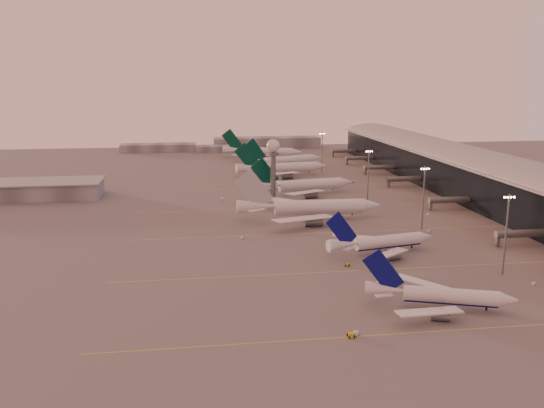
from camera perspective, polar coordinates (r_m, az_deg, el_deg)
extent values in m
plane|color=#575454|center=(168.84, 4.36, -7.94)|extent=(700.00, 700.00, 0.00)
cube|color=gold|center=(148.09, 19.07, -11.63)|extent=(180.00, 0.25, 0.02)
cube|color=gold|center=(186.28, 12.78, -6.25)|extent=(180.00, 0.25, 0.02)
cube|color=gold|center=(226.98, 8.77, -2.70)|extent=(180.00, 0.25, 0.02)
cube|color=gold|center=(269.05, 6.00, -0.23)|extent=(180.00, 0.25, 0.02)
cube|color=gold|center=(316.74, 3.80, 1.73)|extent=(180.00, 0.25, 0.02)
cube|color=black|center=(304.70, 19.96, 2.30)|extent=(36.00, 360.00, 18.00)
cylinder|color=gray|center=(303.36, 20.08, 3.97)|extent=(10.08, 360.00, 10.08)
cube|color=gray|center=(303.33, 20.08, 4.01)|extent=(40.00, 362.00, 0.80)
cylinder|color=#595C61|center=(223.40, 23.75, -2.68)|extent=(22.00, 2.80, 2.80)
cube|color=#595C61|center=(218.91, 21.47, -3.41)|extent=(1.20, 1.20, 4.40)
cylinder|color=#595C61|center=(272.82, 17.40, 0.40)|extent=(22.00, 2.80, 2.80)
cube|color=#595C61|center=(269.15, 15.45, -0.14)|extent=(1.20, 1.20, 4.40)
cylinder|color=#595C61|center=(323.24, 13.18, 2.45)|extent=(22.00, 2.80, 2.80)
cube|color=#595C61|center=(320.16, 11.49, 2.02)|extent=(1.20, 1.20, 4.40)
cylinder|color=#595C61|center=(362.14, 10.78, 3.61)|extent=(22.00, 2.80, 2.80)
cube|color=#595C61|center=(359.39, 9.26, 3.23)|extent=(1.20, 1.20, 4.40)
cylinder|color=#595C61|center=(401.67, 8.85, 4.53)|extent=(22.00, 2.80, 2.80)
cube|color=#595C61|center=(399.18, 7.47, 4.19)|extent=(1.20, 1.20, 4.40)
cylinder|color=#595C61|center=(439.73, 7.34, 5.25)|extent=(22.00, 2.80, 2.80)
cube|color=#595C61|center=(437.47, 6.06, 4.94)|extent=(1.20, 1.20, 4.40)
cube|color=slate|center=(311.22, -23.90, 1.24)|extent=(80.00, 25.00, 8.00)
cube|color=gray|center=(310.51, -23.96, 2.00)|extent=(82.00, 27.00, 0.60)
cylinder|color=#595C61|center=(281.36, 0.11, 2.67)|extent=(2.60, 2.60, 22.00)
cylinder|color=#595C61|center=(279.65, 0.11, 5.00)|extent=(5.20, 5.20, 1.20)
sphere|color=silver|center=(279.17, 0.11, 5.79)|extent=(6.40, 6.40, 6.40)
cylinder|color=#595C61|center=(278.76, 0.11, 6.55)|extent=(0.16, 0.16, 2.00)
cylinder|color=#595C61|center=(186.09, 22.16, -2.88)|extent=(0.56, 0.56, 25.00)
cube|color=#595C61|center=(183.49, 22.47, 0.74)|extent=(3.60, 0.25, 0.25)
sphere|color=#FFEABF|center=(182.81, 22.05, 0.61)|extent=(0.56, 0.56, 0.56)
sphere|color=#FFEABF|center=(183.31, 22.32, 0.62)|extent=(0.56, 0.56, 0.56)
sphere|color=#FFEABF|center=(183.82, 22.59, 0.62)|extent=(0.56, 0.56, 0.56)
sphere|color=#FFEABF|center=(184.33, 22.86, 0.63)|extent=(0.56, 0.56, 0.56)
cylinder|color=#595C61|center=(232.57, 14.77, 0.56)|extent=(0.56, 0.56, 25.00)
cube|color=#595C61|center=(230.49, 14.94, 3.48)|extent=(3.60, 0.25, 0.25)
sphere|color=#FFEABF|center=(229.97, 14.59, 3.38)|extent=(0.56, 0.56, 0.56)
sphere|color=#FFEABF|center=(230.35, 14.82, 3.38)|extent=(0.56, 0.56, 0.56)
sphere|color=#FFEABF|center=(230.74, 15.05, 3.38)|extent=(0.56, 0.56, 0.56)
sphere|color=#FFEABF|center=(231.14, 15.27, 3.39)|extent=(0.56, 0.56, 0.56)
cylinder|color=#595C61|center=(281.55, 9.52, 2.82)|extent=(0.56, 0.56, 25.00)
cube|color=#595C61|center=(279.83, 9.61, 5.24)|extent=(3.60, 0.25, 0.25)
sphere|color=#FFEABF|center=(279.43, 9.31, 5.16)|extent=(0.56, 0.56, 0.56)
sphere|color=#FFEABF|center=(279.73, 9.51, 5.16)|extent=(0.56, 0.56, 0.56)
sphere|color=#FFEABF|center=(280.03, 9.70, 5.16)|extent=(0.56, 0.56, 0.56)
sphere|color=#FFEABF|center=(280.34, 9.90, 5.16)|extent=(0.56, 0.56, 0.56)
cylinder|color=#595C61|center=(366.91, 4.97, 5.15)|extent=(0.56, 0.56, 25.00)
cube|color=#595C61|center=(365.59, 5.01, 7.02)|extent=(3.60, 0.25, 0.25)
sphere|color=#FFEABF|center=(365.29, 4.78, 6.95)|extent=(0.56, 0.56, 0.56)
sphere|color=#FFEABF|center=(365.52, 4.93, 6.96)|extent=(0.56, 0.56, 0.56)
sphere|color=#FFEABF|center=(365.75, 5.09, 6.96)|extent=(0.56, 0.56, 0.56)
sphere|color=#FFEABF|center=(365.98, 5.24, 6.96)|extent=(0.56, 0.56, 0.56)
cube|color=slate|center=(478.29, -11.18, 5.51)|extent=(60.00, 18.00, 6.00)
cube|color=slate|center=(491.73, -0.55, 6.10)|extent=(90.00, 20.00, 9.00)
cube|color=slate|center=(468.44, -5.10, 5.49)|extent=(40.00, 15.00, 5.00)
cylinder|color=silver|center=(156.55, 17.26, -8.88)|extent=(23.57, 11.72, 4.02)
cylinder|color=#070A63|center=(156.87, 17.23, -9.19)|extent=(22.74, 10.51, 2.89)
cone|color=silver|center=(158.73, 22.38, -8.98)|extent=(5.65, 5.32, 4.02)
cone|color=silver|center=(155.41, 11.06, -8.50)|extent=(10.67, 7.11, 4.02)
cube|color=silver|center=(147.11, 15.33, -10.45)|extent=(17.46, 6.38, 1.26)
cylinder|color=slate|center=(150.22, 16.34, -10.79)|extent=(5.18, 4.00, 2.61)
cube|color=slate|center=(149.78, 16.37, -10.39)|extent=(0.39, 0.36, 1.61)
cube|color=silver|center=(165.50, 14.90, -7.82)|extent=(14.42, 15.28, 1.26)
cylinder|color=slate|center=(164.18, 15.92, -8.73)|extent=(5.18, 4.00, 2.61)
cube|color=slate|center=(163.78, 15.95, -8.36)|extent=(0.39, 0.36, 1.61)
cube|color=#070A63|center=(153.73, 10.95, -6.76)|extent=(10.50, 4.06, 11.97)
cube|color=silver|center=(151.11, 11.05, -9.07)|extent=(4.73, 2.21, 0.26)
cube|color=silver|center=(159.66, 11.09, -7.89)|extent=(4.42, 4.46, 0.26)
cylinder|color=black|center=(158.78, 20.46, -9.88)|extent=(0.53, 0.53, 1.06)
cylinder|color=black|center=(159.48, 16.43, -9.47)|extent=(1.27, 0.89, 1.16)
cylinder|color=black|center=(155.18, 16.56, -10.10)|extent=(1.27, 0.89, 1.16)
cylinder|color=silver|center=(200.94, 11.47, -3.78)|extent=(25.15, 9.37, 4.23)
cylinder|color=#070A63|center=(201.20, 11.46, -4.04)|extent=(24.42, 8.11, 3.04)
cone|color=silver|center=(208.94, 14.94, -3.33)|extent=(5.59, 5.14, 4.23)
cone|color=silver|center=(192.33, 7.00, -4.19)|extent=(11.07, 6.33, 4.23)
cube|color=silver|center=(189.60, 11.54, -5.00)|extent=(16.40, 14.76, 1.33)
cylinder|color=slate|center=(193.71, 11.90, -5.24)|extent=(5.28, 3.70, 2.75)
cube|color=slate|center=(193.36, 11.91, -4.90)|extent=(0.38, 0.34, 1.69)
cube|color=silver|center=(206.74, 8.51, -3.42)|extent=(18.41, 8.89, 1.33)
cylinder|color=slate|center=(206.66, 9.56, -4.02)|extent=(5.28, 3.70, 2.75)
cube|color=slate|center=(206.33, 9.57, -3.70)|extent=(0.38, 0.34, 1.69)
cube|color=#070A63|center=(190.68, 6.90, -2.70)|extent=(11.42, 2.83, 12.59)
cube|color=silver|center=(188.26, 7.68, -4.54)|extent=(4.89, 4.39, 0.28)
cube|color=silver|center=(196.41, 6.37, -3.79)|extent=(5.10, 2.90, 0.28)
cylinder|color=black|center=(206.74, 13.67, -4.26)|extent=(0.56, 0.56, 1.11)
cylinder|color=black|center=(202.71, 10.59, -4.43)|extent=(1.31, 0.80, 1.22)
cylinder|color=black|center=(198.73, 11.32, -4.81)|extent=(1.31, 0.80, 1.22)
cylinder|color=silver|center=(243.93, 4.69, -0.54)|extent=(38.00, 7.02, 5.91)
cylinder|color=silver|center=(244.23, 4.68, -0.85)|extent=(37.19, 5.34, 4.26)
cone|color=silver|center=(249.24, 9.79, -0.40)|extent=(7.49, 6.12, 5.91)
cone|color=silver|center=(240.06, -1.61, -0.53)|extent=(16.03, 6.37, 5.91)
cube|color=silver|center=(227.48, 3.17, -1.74)|extent=(27.13, 17.68, 1.76)
cylinder|color=slate|center=(232.41, 4.12, -2.06)|extent=(7.43, 4.06, 3.84)
cube|color=slate|center=(232.08, 4.12, -1.73)|extent=(0.29, 0.25, 2.36)
cube|color=silver|center=(257.72, 2.00, -0.04)|extent=(26.71, 18.91, 1.76)
cylinder|color=slate|center=(255.38, 3.13, -0.72)|extent=(7.43, 4.06, 3.84)
cube|color=slate|center=(255.07, 3.14, -0.42)|extent=(0.29, 0.25, 2.36)
cube|color=#A0A2A7|center=(238.53, -1.81, 1.10)|extent=(16.39, 0.81, 17.55)
cube|color=silver|center=(232.90, -1.53, -0.90)|extent=(7.80, 5.52, 0.24)
cube|color=silver|center=(247.12, -1.83, -0.12)|extent=(7.76, 5.83, 0.24)
cylinder|color=black|center=(247.91, 7.94, -1.27)|extent=(0.48, 0.48, 0.95)
cylinder|color=black|center=(246.19, 3.88, -1.26)|extent=(1.06, 0.51, 1.05)
cylinder|color=black|center=(242.18, 4.06, -1.50)|extent=(1.06, 0.51, 1.05)
cylinder|color=silver|center=(296.61, 3.80, 1.75)|extent=(33.99, 11.36, 5.41)
cylinder|color=silver|center=(296.84, 3.79, 1.51)|extent=(33.06, 9.75, 3.90)
cone|color=silver|center=(304.69, 7.29, 1.96)|extent=(7.36, 6.49, 5.41)
cone|color=silver|center=(288.40, -0.59, 1.60)|extent=(14.82, 7.86, 5.41)
cube|color=silver|center=(280.90, 3.33, 0.95)|extent=(22.61, 19.55, 1.60)
cylinder|color=slate|center=(285.89, 3.84, 0.69)|extent=(7.02, 4.63, 3.52)
cube|color=slate|center=(285.64, 3.84, 0.94)|extent=(0.32, 0.28, 2.17)
cube|color=silver|center=(306.79, 1.36, 1.95)|extent=(24.93, 12.76, 1.60)
cylinder|color=slate|center=(305.54, 2.30, 1.47)|extent=(7.02, 4.63, 3.52)
cube|color=slate|center=(305.30, 2.30, 1.71)|extent=(0.32, 0.28, 2.17)
cube|color=#023427|center=(287.04, -0.72, 2.86)|extent=(14.71, 3.00, 16.02)
cube|color=silver|center=(282.24, -0.22, 1.39)|extent=(6.68, 5.81, 0.23)
cube|color=silver|center=(294.38, -1.02, 1.85)|extent=(6.91, 4.10, 0.23)
cylinder|color=black|center=(302.26, 6.03, 1.26)|extent=(0.47, 0.47, 0.93)
cylinder|color=black|center=(298.11, 3.16, 1.16)|extent=(1.09, 0.64, 1.03)
cylinder|color=black|center=(294.37, 3.45, 1.01)|extent=(1.09, 0.64, 1.03)
cylinder|color=silver|center=(351.40, 1.62, 3.48)|extent=(35.70, 10.46, 5.69)
cylinder|color=silver|center=(351.60, 1.62, 3.27)|extent=(34.78, 8.79, 4.09)
cone|color=silver|center=(358.28, 4.84, 3.61)|extent=(7.54, 6.57, 5.69)
cone|color=silver|center=(344.59, -2.35, 3.41)|extent=(15.42, 7.66, 5.69)
cube|color=silver|center=(335.03, 0.98, 2.87)|extent=(24.21, 19.80, 1.68)
cylinder|color=slate|center=(339.99, 1.50, 2.60)|extent=(7.26, 4.60, 3.70)
cube|color=slate|center=(339.76, 1.50, 2.83)|extent=(0.32, 0.28, 2.27)
cube|color=silver|center=(363.12, -0.40, 3.61)|extent=(26.07, 14.38, 1.68)
cylinder|color=slate|center=(361.34, 0.41, 3.19)|extent=(7.26, 4.60, 3.70)
cube|color=slate|center=(361.13, 0.41, 3.40)|extent=(0.32, 0.28, 2.27)
cube|color=#023427|center=(343.43, -2.48, 4.52)|extent=(15.54, 2.48, 16.82)
cube|color=silver|center=(337.97, -2.11, 3.26)|extent=(7.09, 5.93, 0.25)
cube|color=silver|center=(351.07, -2.65, 3.60)|extent=(7.28, 4.55, 0.25)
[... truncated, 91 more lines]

